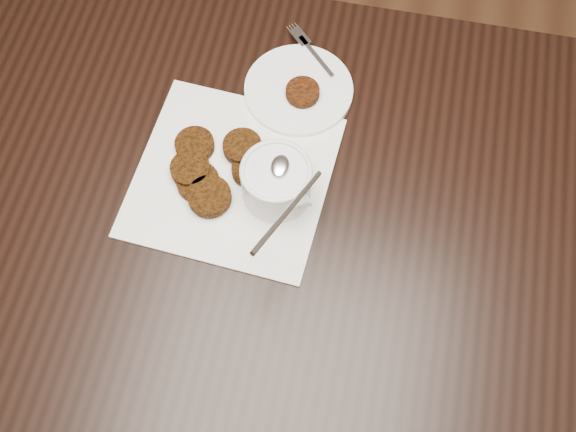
% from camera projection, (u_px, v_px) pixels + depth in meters
% --- Properties ---
extents(floor, '(4.00, 4.00, 0.00)m').
position_uv_depth(floor, '(274.00, 380.00, 1.70)').
color(floor, brown).
rests_on(floor, ground).
extents(table, '(1.47, 0.95, 0.75)m').
position_uv_depth(table, '(282.00, 320.00, 1.38)').
color(table, black).
rests_on(table, floor).
extents(napkin, '(0.31, 0.31, 0.00)m').
position_uv_depth(napkin, '(233.00, 176.00, 1.08)').
color(napkin, white).
rests_on(napkin, table).
extents(sauce_ramekin, '(0.18, 0.18, 0.14)m').
position_uv_depth(sauce_ramekin, '(276.00, 170.00, 1.01)').
color(sauce_ramekin, silver).
rests_on(sauce_ramekin, napkin).
extents(patty_cluster, '(0.24, 0.24, 0.02)m').
position_uv_depth(patty_cluster, '(208.00, 169.00, 1.08)').
color(patty_cluster, '#59300B').
rests_on(patty_cluster, napkin).
extents(plate_with_patty, '(0.25, 0.25, 0.03)m').
position_uv_depth(plate_with_patty, '(299.00, 88.00, 1.14)').
color(plate_with_patty, white).
rests_on(plate_with_patty, table).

